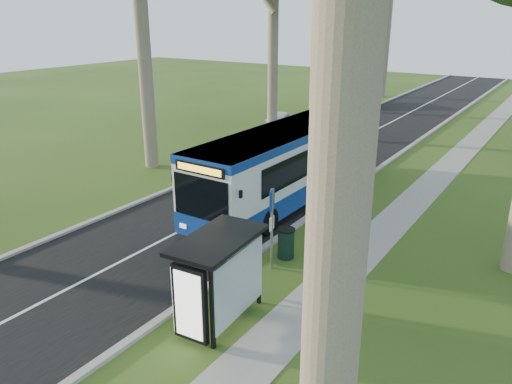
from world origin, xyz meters
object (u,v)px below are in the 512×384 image
bus_stop_sign (272,220)px  bus_shelter (213,270)px  bus (292,162)px  litter_bin (286,243)px  car_silver (356,96)px  car_white (278,122)px

bus_stop_sign → bus_shelter: 3.59m
bus → bus_stop_sign: bus is taller
bus_shelter → litter_bin: bus_shelter is taller
bus_stop_sign → litter_bin: bearing=77.2°
bus → car_silver: 25.34m
bus_stop_sign → bus_shelter: bus_stop_sign is taller
bus → bus_shelter: size_ratio=4.27×
car_white → car_silver: (0.25, 13.14, 0.12)m
bus → bus_stop_sign: bearing=-65.7°
bus_shelter → car_silver: bus_shelter is taller
bus → bus_stop_sign: 6.53m
litter_bin → car_white: bearing=121.7°
bus → litter_bin: 5.82m
bus_shelter → car_silver: bearing=102.4°
car_silver → bus_shelter: bearing=-55.5°
bus → bus_shelter: bus is taller
bus_stop_sign → litter_bin: bus_stop_sign is taller
car_white → bus_stop_sign: bearing=-77.9°
bus_shelter → car_silver: size_ratio=0.60×
car_silver → litter_bin: bearing=-53.8°
litter_bin → car_silver: car_silver is taller
car_white → bus: bearing=-74.7°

